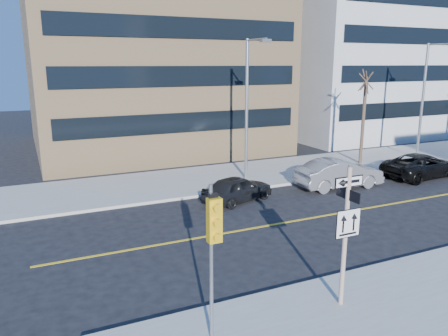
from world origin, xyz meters
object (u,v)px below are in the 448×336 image
parked_car_c (422,166)px  street_tree_west (366,83)px  parked_car_b (339,174)px  sign_pole (346,228)px  streetlight_b (426,94)px  streetlight_a (249,101)px  traffic_signal (214,233)px  parked_car_a (237,189)px

parked_car_c → street_tree_west: street_tree_west is taller
parked_car_b → parked_car_c: 6.11m
sign_pole → parked_car_c: 17.24m
streetlight_b → streetlight_a: bearing=180.0°
traffic_signal → parked_car_a: (5.75, 10.26, -2.36)m
sign_pole → parked_car_b: bearing=51.2°
street_tree_west → sign_pole: bearing=-133.3°
sign_pole → traffic_signal: size_ratio=1.02×
parked_car_a → parked_car_b: 6.31m
streetlight_a → parked_car_b: bearing=-39.0°
sign_pole → parked_car_a: bearing=80.2°
sign_pole → street_tree_west: street_tree_west is taller
parked_car_c → streetlight_b: (3.84, 3.58, 4.02)m
parked_car_c → traffic_signal: bearing=114.7°
traffic_signal → parked_car_a: size_ratio=1.02×
traffic_signal → parked_car_c: size_ratio=0.76×
sign_pole → parked_car_b: sign_pole is taller
parked_car_b → parked_car_c: parked_car_b is taller
sign_pole → traffic_signal: 4.05m
parked_car_a → streetlight_a: size_ratio=0.49×
streetlight_a → streetlight_b: (14.00, 0.00, 0.00)m
sign_pole → parked_car_a: (1.75, 10.11, -1.77)m
streetlight_a → street_tree_west: streetlight_a is taller
sign_pole → street_tree_west: (13.00, 13.81, 3.09)m
parked_car_b → sign_pole: bearing=144.9°
parked_car_a → parked_car_c: 12.42m
streetlight_a → streetlight_b: 14.00m
streetlight_b → street_tree_west: 5.09m
streetlight_a → streetlight_b: same height
parked_car_a → streetlight_b: bearing=-96.7°
streetlight_b → parked_car_b: bearing=-161.8°
parked_car_a → street_tree_west: (11.25, 3.70, 4.86)m
parked_car_b → streetlight_a: streetlight_a is taller
sign_pole → parked_car_c: sign_pole is taller
streetlight_a → parked_car_c: bearing=-19.4°
traffic_signal → parked_car_b: traffic_signal is taller
parked_car_b → street_tree_west: street_tree_west is taller
sign_pole → streetlight_a: bearing=73.2°
parked_car_a → parked_car_b: parked_car_b is taller
streetlight_b → parked_car_c: bearing=-137.1°
street_tree_west → streetlight_a: bearing=-176.5°
streetlight_b → traffic_signal: bearing=-148.6°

